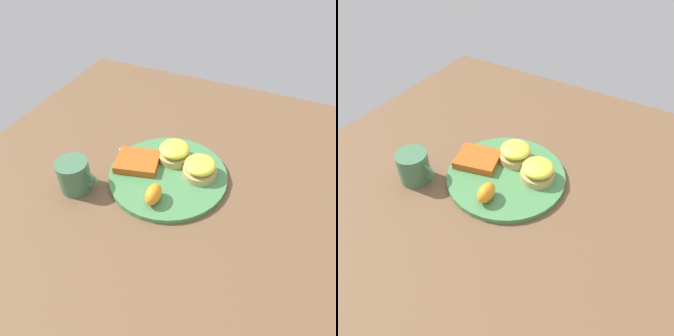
# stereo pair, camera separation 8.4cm
# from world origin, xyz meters

# --- Properties ---
(ground_plane) EXTENTS (1.10, 1.10, 0.00)m
(ground_plane) POSITION_xyz_m (0.00, 0.00, 0.00)
(ground_plane) COLOR brown
(plate) EXTENTS (0.31, 0.31, 0.01)m
(plate) POSITION_xyz_m (0.00, 0.00, 0.01)
(plate) COLOR #47844C
(plate) RESTS_ON ground_plane
(sandwich_benedict_left) EXTENTS (0.09, 0.09, 0.05)m
(sandwich_benedict_left) POSITION_xyz_m (0.08, 0.03, 0.04)
(sandwich_benedict_left) COLOR tan
(sandwich_benedict_left) RESTS_ON plate
(sandwich_benedict_right) EXTENTS (0.09, 0.09, 0.05)m
(sandwich_benedict_right) POSITION_xyz_m (-0.01, 0.06, 0.04)
(sandwich_benedict_right) COLOR tan
(sandwich_benedict_right) RESTS_ON plate
(hashbrown_patty) EXTENTS (0.13, 0.12, 0.02)m
(hashbrown_patty) POSITION_xyz_m (-0.09, 0.00, 0.02)
(hashbrown_patty) COLOR #BA541B
(hashbrown_patty) RESTS_ON plate
(orange_wedge) EXTENTS (0.04, 0.06, 0.04)m
(orange_wedge) POSITION_xyz_m (0.01, -0.10, 0.04)
(orange_wedge) COLOR orange
(orange_wedge) RESTS_ON plate
(fork) EXTENTS (0.24, 0.05, 0.00)m
(fork) POSITION_xyz_m (-0.03, 0.05, 0.02)
(fork) COLOR silver
(fork) RESTS_ON plate
(cup) EXTENTS (0.11, 0.08, 0.08)m
(cup) POSITION_xyz_m (-0.20, -0.13, 0.04)
(cup) COLOR #42704C
(cup) RESTS_ON ground_plane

